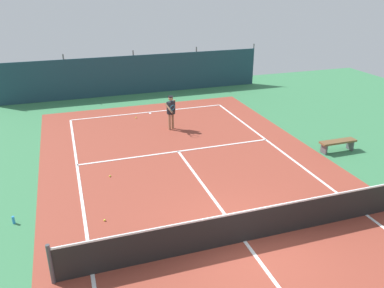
# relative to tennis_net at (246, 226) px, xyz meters

# --- Properties ---
(ground_plane) EXTENTS (36.00, 36.00, 0.00)m
(ground_plane) POSITION_rel_tennis_net_xyz_m (0.00, 0.00, -0.51)
(ground_plane) COLOR #387A4C
(court_surface) EXTENTS (11.02, 26.60, 0.01)m
(court_surface) POSITION_rel_tennis_net_xyz_m (0.00, 0.00, -0.51)
(court_surface) COLOR brown
(court_surface) RESTS_ON ground
(tennis_net) EXTENTS (10.12, 0.10, 1.10)m
(tennis_net) POSITION_rel_tennis_net_xyz_m (0.00, 0.00, 0.00)
(tennis_net) COLOR black
(tennis_net) RESTS_ON ground
(back_fence) EXTENTS (16.30, 0.98, 2.70)m
(back_fence) POSITION_rel_tennis_net_xyz_m (-0.00, 16.26, 0.16)
(back_fence) COLOR #1E3D4C
(back_fence) RESTS_ON ground
(tennis_player) EXTENTS (0.56, 0.83, 1.64)m
(tennis_player) POSITION_rel_tennis_net_xyz_m (0.45, 9.04, 0.45)
(tennis_player) COLOR #9E7051
(tennis_player) RESTS_ON ground
(tennis_ball_near_player) EXTENTS (0.07, 0.07, 0.07)m
(tennis_ball_near_player) POSITION_rel_tennis_net_xyz_m (-3.55, 2.22, -0.48)
(tennis_ball_near_player) COLOR #CCDB33
(tennis_ball_near_player) RESTS_ON ground
(tennis_ball_midcourt) EXTENTS (0.07, 0.07, 0.07)m
(tennis_ball_midcourt) POSITION_rel_tennis_net_xyz_m (-3.01, 5.02, -0.48)
(tennis_ball_midcourt) COLOR #CCDB33
(tennis_ball_midcourt) RESTS_ON ground
(tennis_ball_by_sideline) EXTENTS (0.07, 0.07, 0.07)m
(tennis_ball_by_sideline) POSITION_rel_tennis_net_xyz_m (-0.87, 11.16, -0.48)
(tennis_ball_by_sideline) COLOR #CCDB33
(tennis_ball_by_sideline) RESTS_ON ground
(courtside_bench) EXTENTS (1.60, 0.40, 0.49)m
(courtside_bench) POSITION_rel_tennis_net_xyz_m (6.31, 4.31, -0.14)
(courtside_bench) COLOR brown
(courtside_bench) RESTS_ON ground
(water_bottle) EXTENTS (0.08, 0.08, 0.24)m
(water_bottle) POSITION_rel_tennis_net_xyz_m (-6.11, 2.95, -0.39)
(water_bottle) COLOR #338CD8
(water_bottle) RESTS_ON ground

